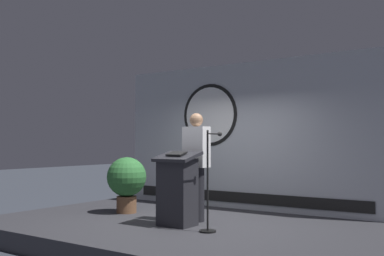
{
  "coord_description": "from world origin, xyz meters",
  "views": [
    {
      "loc": [
        4.09,
        -5.83,
        1.56
      ],
      "look_at": [
        0.01,
        0.12,
        1.81
      ],
      "focal_mm": 41.94,
      "sensor_mm": 36.0,
      "label": 1
    }
  ],
  "objects_px": {
    "speaker_person": "(196,166)",
    "potted_plant": "(127,179)",
    "microphone_stand": "(209,196)",
    "podium": "(177,189)"
  },
  "relations": [
    {
      "from": "speaker_person",
      "to": "microphone_stand",
      "type": "height_order",
      "value": "speaker_person"
    },
    {
      "from": "microphone_stand",
      "to": "potted_plant",
      "type": "distance_m",
      "value": 2.24
    },
    {
      "from": "podium",
      "to": "potted_plant",
      "type": "bearing_deg",
      "value": 161.58
    },
    {
      "from": "podium",
      "to": "microphone_stand",
      "type": "bearing_deg",
      "value": -9.05
    },
    {
      "from": "speaker_person",
      "to": "potted_plant",
      "type": "distance_m",
      "value": 1.57
    },
    {
      "from": "potted_plant",
      "to": "podium",
      "type": "bearing_deg",
      "value": -18.42
    },
    {
      "from": "podium",
      "to": "microphone_stand",
      "type": "height_order",
      "value": "microphone_stand"
    },
    {
      "from": "speaker_person",
      "to": "podium",
      "type": "bearing_deg",
      "value": -93.61
    },
    {
      "from": "potted_plant",
      "to": "microphone_stand",
      "type": "bearing_deg",
      "value": -15.69
    },
    {
      "from": "speaker_person",
      "to": "potted_plant",
      "type": "xyz_separation_m",
      "value": [
        -1.54,
        0.02,
        -0.29
      ]
    }
  ]
}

